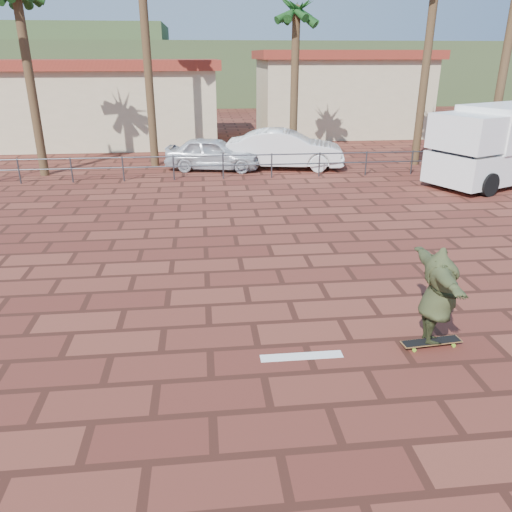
{
  "coord_description": "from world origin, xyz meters",
  "views": [
    {
      "loc": [
        -0.83,
        -8.24,
        4.72
      ],
      "look_at": [
        0.21,
        1.42,
        0.8
      ],
      "focal_mm": 35.0,
      "sensor_mm": 36.0,
      "label": 1
    }
  ],
  "objects_px": {
    "longboard": "(431,342)",
    "skateboarder": "(438,296)",
    "car_silver": "(213,154)",
    "car_white": "(285,149)",
    "campervan": "(501,143)"
  },
  "relations": [
    {
      "from": "skateboarder",
      "to": "car_silver",
      "type": "bearing_deg",
      "value": 18.23
    },
    {
      "from": "skateboarder",
      "to": "car_white",
      "type": "bearing_deg",
      "value": 6.21
    },
    {
      "from": "skateboarder",
      "to": "car_white",
      "type": "relative_size",
      "value": 0.42
    },
    {
      "from": "longboard",
      "to": "car_white",
      "type": "distance_m",
      "value": 14.96
    },
    {
      "from": "skateboarder",
      "to": "car_silver",
      "type": "xyz_separation_m",
      "value": [
        -3.35,
        14.96,
        -0.27
      ]
    },
    {
      "from": "campervan",
      "to": "car_silver",
      "type": "distance_m",
      "value": 11.64
    },
    {
      "from": "longboard",
      "to": "car_white",
      "type": "relative_size",
      "value": 0.21
    },
    {
      "from": "campervan",
      "to": "longboard",
      "type": "bearing_deg",
      "value": -148.6
    },
    {
      "from": "car_silver",
      "to": "campervan",
      "type": "bearing_deg",
      "value": -96.94
    },
    {
      "from": "longboard",
      "to": "car_silver",
      "type": "xyz_separation_m",
      "value": [
        -3.35,
        14.96,
        0.62
      ]
    },
    {
      "from": "campervan",
      "to": "car_white",
      "type": "distance_m",
      "value": 8.67
    },
    {
      "from": "longboard",
      "to": "campervan",
      "type": "distance_m",
      "value": 13.65
    },
    {
      "from": "car_white",
      "to": "longboard",
      "type": "bearing_deg",
      "value": -168.95
    },
    {
      "from": "campervan",
      "to": "car_white",
      "type": "bearing_deg",
      "value": 130.16
    },
    {
      "from": "longboard",
      "to": "skateboarder",
      "type": "bearing_deg",
      "value": 174.85
    }
  ]
}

